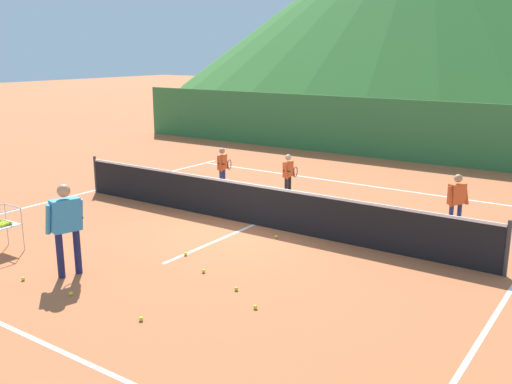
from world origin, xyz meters
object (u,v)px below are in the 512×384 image
Objects in this scene: tennis_net at (254,204)px; student_2 at (457,198)px; ball_cart at (1,224)px; tennis_ball_4 at (236,289)px; tennis_ball_6 at (255,307)px; tennis_ball_9 at (203,271)px; instructor at (66,221)px; tennis_ball_0 at (186,254)px; student_1 at (288,172)px; tennis_ball_1 at (276,237)px; student_0 at (223,165)px; tennis_ball_7 at (141,319)px; tennis_ball_2 at (71,294)px; tennis_ball_5 at (23,279)px.

tennis_net is 8.34× the size of student_2.
ball_cart is 13.22× the size of tennis_ball_4.
tennis_ball_6 is 1.77m from tennis_ball_9.
tennis_ball_0 is (1.05, 1.93, -0.98)m from instructor.
student_1 is at bearing 69.97° from ball_cart.
tennis_ball_1 is at bearing 65.08° from tennis_ball_0.
student_0 reaches higher than tennis_ball_0.
tennis_ball_7 is at bearing -84.53° from tennis_ball_1.
student_2 is at bearing 40.46° from tennis_ball_1.
student_0 reaches higher than tennis_ball_7.
tennis_ball_1 is 1.00× the size of tennis_ball_2.
ball_cart is 5.18m from tennis_ball_4.
tennis_ball_7 is at bearing -77.33° from tennis_ball_9.
tennis_ball_0 is 3.00m from tennis_ball_5.
tennis_ball_0 and tennis_ball_2 have the same top height.
tennis_ball_0 is 1.00× the size of tennis_ball_2.
instructor reaches higher than tennis_ball_6.
ball_cart is at bearing -172.86° from tennis_ball_6.
student_0 is (-1.70, 6.68, -0.27)m from instructor.
student_1 is at bearing 104.94° from tennis_ball_7.
ball_cart is (-0.45, -6.65, -0.16)m from student_0.
tennis_ball_5 is at bearing -96.34° from student_1.
student_0 is 7.23m from tennis_ball_4.
tennis_ball_9 is (-3.07, -5.02, -0.76)m from student_2.
tennis_ball_1 is 1.00× the size of tennis_ball_6.
instructor is at bearing 166.61° from tennis_ball_7.
tennis_ball_0 is at bearing 150.50° from tennis_ball_9.
student_2 reaches higher than tennis_ball_9.
tennis_ball_4 is at bearing 73.24° from tennis_ball_7.
tennis_ball_5 is (-0.84, -7.58, -0.70)m from student_1.
instructor reaches higher than tennis_ball_2.
student_0 is 18.14× the size of tennis_ball_7.
tennis_ball_6 and tennis_ball_9 have the same top height.
tennis_ball_2 is at bearing -121.14° from student_2.
student_1 is 0.92× the size of student_2.
tennis_ball_6 is 1.00× the size of tennis_ball_9.
tennis_ball_4 is at bearing -50.40° from student_0.
tennis_ball_9 is (2.39, 2.09, 0.00)m from tennis_ball_5.
student_1 reaches higher than tennis_ball_6.
student_1 is 7.79m from tennis_ball_7.
tennis_net is at bearing 125.02° from tennis_ball_6.
tennis_ball_1 is at bearing -139.54° from student_2.
ball_cart is at bearing -136.87° from tennis_ball_1.
tennis_ball_1 is at bearing -62.80° from student_1.
student_1 is at bearing 86.96° from instructor.
tennis_net is at bearing -40.36° from student_0.
instructor is 24.86× the size of tennis_ball_5.
tennis_ball_7 is at bearing -75.06° from student_1.
tennis_ball_0 is 1.00× the size of tennis_ball_7.
instructor is 3.25m from tennis_ball_4.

